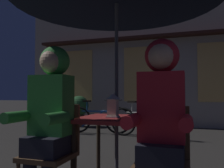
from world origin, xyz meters
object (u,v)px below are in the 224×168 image
object	(u,v)px
chair_right	(163,156)
potted_plant	(79,108)
bicycle_second	(98,119)
person_right_hooded	(161,110)
cafe_table	(117,128)
bicycle_third	(143,122)
lantern	(113,105)
chair_left	(53,148)
bicycle_nearest	(51,118)
person_left_hooded	(50,108)

from	to	relation	value
chair_right	potted_plant	bearing A→B (deg)	122.49
bicycle_second	potted_plant	world-z (taller)	potted_plant
person_right_hooded	potted_plant	world-z (taller)	person_right_hooded
potted_plant	cafe_table	bearing A→B (deg)	-59.87
cafe_table	bicycle_third	bearing A→B (deg)	95.86
cafe_table	person_right_hooded	distance (m)	0.67
lantern	chair_left	size ratio (longest dim) A/B	0.27
lantern	bicycle_nearest	bearing A→B (deg)	130.24
potted_plant	bicycle_third	bearing A→B (deg)	-29.40
person_left_hooded	bicycle_second	bearing A→B (deg)	105.24
cafe_table	person_left_hooded	distance (m)	0.67
lantern	chair_right	distance (m)	0.71
lantern	bicycle_second	bearing A→B (deg)	113.71
bicycle_nearest	potted_plant	size ratio (longest dim) A/B	1.81
cafe_table	person_right_hooded	bearing A→B (deg)	-41.57
bicycle_nearest	bicycle_second	distance (m)	1.25
chair_left	bicycle_second	size ratio (longest dim) A/B	0.52
chair_left	bicycle_third	world-z (taller)	chair_left
chair_left	bicycle_nearest	world-z (taller)	chair_left
person_left_hooded	bicycle_second	distance (m)	3.92
bicycle_second	chair_right	bearing A→B (deg)	-61.79
cafe_table	bicycle_nearest	bearing A→B (deg)	130.86
bicycle_second	bicycle_third	size ratio (longest dim) A/B	1.01
person_right_hooded	bicycle_third	size ratio (longest dim) A/B	0.85
chair_right	person_right_hooded	world-z (taller)	person_right_hooded
lantern	person_left_hooded	xyz separation A→B (m)	(-0.46, -0.38, -0.01)
person_left_hooded	bicycle_third	world-z (taller)	person_left_hooded
chair_right	potted_plant	size ratio (longest dim) A/B	0.95
chair_right	potted_plant	xyz separation A→B (m)	(-2.99, 4.70, 0.05)
cafe_table	bicycle_nearest	world-z (taller)	bicycle_nearest
cafe_table	bicycle_nearest	xyz separation A→B (m)	(-2.74, 3.17, -0.29)
bicycle_nearest	potted_plant	world-z (taller)	potted_plant
chair_left	chair_right	size ratio (longest dim) A/B	1.00
bicycle_second	lantern	bearing A→B (deg)	-66.29
chair_right	bicycle_third	distance (m)	3.56
chair_left	potted_plant	bearing A→B (deg)	113.39
lantern	bicycle_second	xyz separation A→B (m)	(-1.48, 3.37, -0.51)
lantern	person_right_hooded	size ratio (longest dim) A/B	0.17
person_right_hooded	lantern	bearing A→B (deg)	142.72
lantern	chair_left	bearing A→B (deg)	-144.52
person_left_hooded	bicycle_third	xyz separation A→B (m)	(0.16, 3.52, -0.50)
cafe_table	lantern	distance (m)	0.23
lantern	bicycle_nearest	xyz separation A→B (m)	(-2.72, 3.21, -0.51)
person_left_hooded	potted_plant	xyz separation A→B (m)	(-2.03, 4.76, -0.30)
bicycle_nearest	bicycle_second	size ratio (longest dim) A/B	0.99
cafe_table	chair_left	world-z (taller)	chair_left
chair_right	bicycle_nearest	size ratio (longest dim) A/B	0.52
person_left_hooded	person_right_hooded	distance (m)	0.96
lantern	person_left_hooded	bearing A→B (deg)	-140.07
chair_left	potted_plant	xyz separation A→B (m)	(-2.03, 4.70, 0.05)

